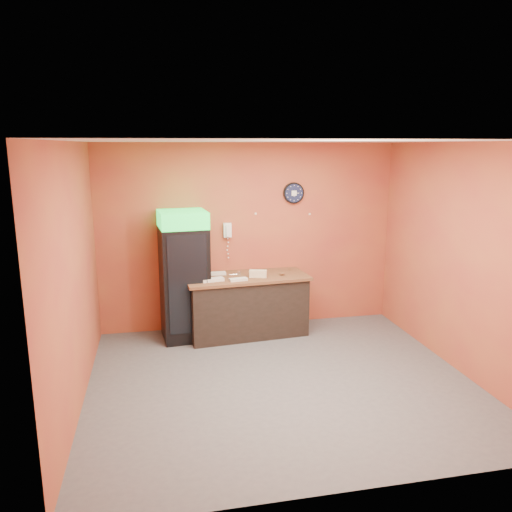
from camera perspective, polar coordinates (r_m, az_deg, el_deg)
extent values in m
plane|color=#47474C|center=(6.15, 2.85, -14.09)|extent=(4.50, 4.50, 0.00)
cube|color=#AC5B30|center=(7.57, -0.79, 2.23)|extent=(4.50, 0.02, 2.80)
cube|color=#AC5B30|center=(5.56, -20.09, -2.37)|extent=(0.02, 4.00, 2.80)
cube|color=#AC5B30|center=(6.59, 22.31, -0.29)|extent=(0.02, 4.00, 2.80)
cube|color=white|center=(5.50, 3.18, 12.98)|extent=(4.50, 4.00, 0.02)
cube|color=black|center=(7.24, -8.17, -3.13)|extent=(0.71, 0.71, 1.63)
cube|color=green|center=(7.05, -8.40, 4.18)|extent=(0.71, 0.71, 0.23)
cube|color=black|center=(6.91, -8.26, -3.30)|extent=(0.54, 0.07, 1.40)
cube|color=black|center=(7.43, -1.12, -5.73)|extent=(1.77, 0.91, 0.85)
cylinder|color=black|center=(7.62, 4.32, 7.20)|extent=(0.32, 0.05, 0.32)
cylinder|color=#0F1433|center=(7.59, 4.37, 7.18)|extent=(0.27, 0.01, 0.27)
cube|color=white|center=(7.58, 4.39, 7.17)|extent=(0.08, 0.00, 0.08)
cube|color=white|center=(7.45, -3.29, 2.97)|extent=(0.12, 0.07, 0.21)
cube|color=white|center=(7.40, -3.23, 2.91)|extent=(0.05, 0.04, 0.17)
cube|color=brown|center=(7.30, -1.14, -2.40)|extent=(1.85, 0.96, 0.04)
cube|color=beige|center=(7.20, 0.23, -2.24)|extent=(0.26, 0.15, 0.05)
cube|color=beige|center=(7.19, 0.23, -1.83)|extent=(0.26, 0.15, 0.05)
cube|color=silver|center=(7.02, -4.96, -2.71)|extent=(0.32, 0.17, 0.04)
cube|color=silver|center=(7.02, -2.04, -2.70)|extent=(0.26, 0.14, 0.04)
cube|color=silver|center=(7.36, -4.50, -2.00)|extent=(0.26, 0.11, 0.04)
cylinder|color=silver|center=(7.33, -1.95, -1.95)|extent=(0.06, 0.06, 0.06)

